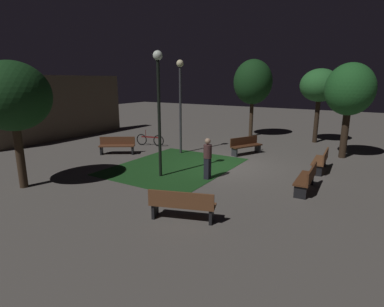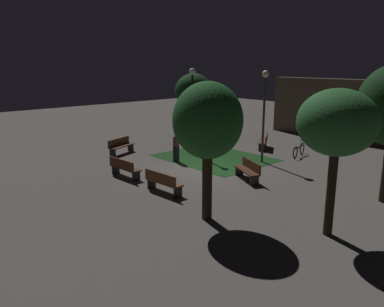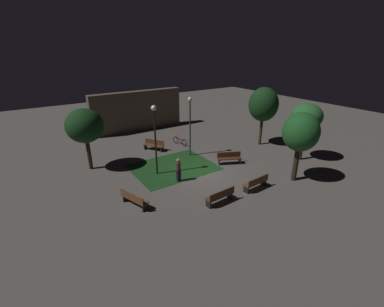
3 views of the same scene
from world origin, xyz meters
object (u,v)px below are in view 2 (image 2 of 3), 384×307
Objects in this scene: bench_front_right at (264,141)px; lamp_post_path_center at (192,97)px; bench_by_lamp at (121,145)px; lamp_post_near_wall at (264,101)px; bench_near_trees at (248,170)px; bicycle at (299,150)px; pedestrian at (176,146)px; tree_tall_center at (208,122)px; tree_near_wall at (194,91)px; bench_corner at (163,182)px; tree_left_canopy at (337,124)px; bench_path_side at (124,167)px.

lamp_post_path_center reaches higher than bench_front_right.
bench_by_lamp is 0.39× the size of lamp_post_near_wall.
bench_near_trees is 5.63m from bicycle.
bench_front_right is 1.09× the size of pedestrian.
tree_tall_center reaches higher than bench_near_trees.
bench_near_trees is at bearing -28.66° from tree_near_wall.
bench_near_trees is at bearing 3.65° from pedestrian.
bench_near_trees is 6.15m from lamp_post_path_center.
tree_near_wall reaches higher than bench_by_lamp.
bench_corner is 4.97m from pedestrian.
bench_corner is 1.03× the size of bench_front_right.
lamp_post_near_wall is 4.05m from lamp_post_path_center.
lamp_post_path_center is at bearing 45.41° from bench_by_lamp.
tree_left_canopy is at bearing -12.56° from pedestrian.
lamp_post_near_wall reaches higher than bench_path_side.
tree_near_wall is at bearing -175.12° from bicycle.
bicycle reaches higher than bench_path_side.
bench_path_side is 6.14m from lamp_post_path_center.
tree_left_canopy is at bearing 12.45° from bench_corner.
bench_near_trees is 1.14× the size of pedestrian.
bench_front_right is 0.39× the size of tree_tall_center.
tree_near_wall reaches higher than bench_near_trees.
bench_by_lamp is at bearing -135.89° from bicycle.
tree_tall_center reaches higher than tree_left_canopy.
bicycle is (-6.10, 8.02, -3.06)m from tree_left_canopy.
lamp_post_path_center is 3.04m from pedestrian.
bicycle is (7.95, 0.68, -2.85)m from tree_near_wall.
bench_front_right is 0.40× the size of tree_left_canopy.
bench_corner is 9.81m from bench_front_right.
bench_by_lamp is at bearing 149.91° from bench_path_side.
lamp_post_near_wall is at bearing -54.60° from bench_front_right.
tree_near_wall is 1.00× the size of tree_left_canopy.
pedestrian is (-3.08, -3.29, -2.34)m from lamp_post_near_wall.
pedestrian is (-0.59, 3.57, 0.37)m from bench_path_side.
bench_front_right is 11.68m from tree_tall_center.
bench_near_trees is 4.65m from pedestrian.
bicycle is 6.91m from pedestrian.
lamp_post_near_wall is at bearing 33.88° from bench_by_lamp.
lamp_post_path_center is at bearing 164.48° from bench_near_trees.
tree_near_wall is 2.55× the size of bicycle.
lamp_post_near_wall is at bearing -103.03° from bicycle.
bench_path_side is 2.84m from bench_corner.
bench_near_trees is at bearing -62.72° from lamp_post_near_wall.
tree_left_canopy is 11.16m from lamp_post_path_center.
bench_path_side is 0.99× the size of bench_near_trees.
lamp_post_path_center is 6.62m from bicycle.
lamp_post_path_center is at bearing -157.86° from lamp_post_near_wall.
bench_corner is 0.40× the size of tree_tall_center.
tree_left_canopy is 0.97× the size of tree_tall_center.
bench_corner is 9.42m from bicycle.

